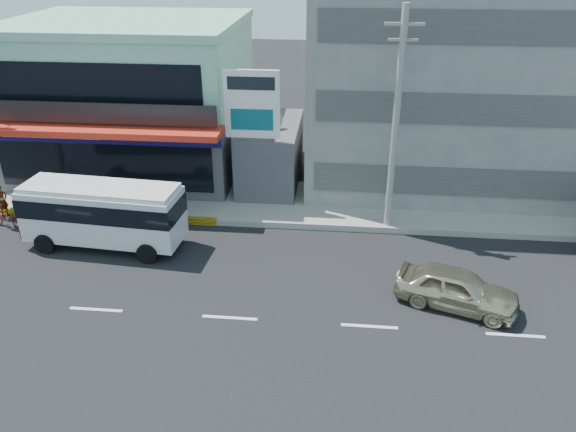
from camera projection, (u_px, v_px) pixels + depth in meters
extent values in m
plane|color=black|center=(230.00, 318.00, 20.21)|extent=(120.00, 120.00, 0.00)
cube|color=gray|center=(364.00, 206.00, 28.15)|extent=(70.00, 5.00, 0.30)
cube|color=#404044|center=(138.00, 135.00, 32.47)|extent=(12.00, 10.00, 4.00)
cube|color=#98D8B2|center=(130.00, 65.00, 30.68)|extent=(12.00, 10.00, 4.00)
cube|color=red|center=(91.00, 130.00, 26.35)|extent=(12.40, 1.80, 0.30)
cube|color=#120B53|center=(100.00, 136.00, 27.26)|extent=(12.00, 0.12, 0.80)
cube|color=black|center=(104.00, 165.00, 27.96)|extent=(11.00, 0.06, 2.60)
cube|color=gray|center=(465.00, 48.00, 29.52)|extent=(16.00, 12.00, 14.00)
cube|color=#404044|center=(271.00, 156.00, 30.10)|extent=(3.00, 6.00, 3.50)
cylinder|color=slate|center=(268.00, 129.00, 28.39)|extent=(1.50, 1.50, 0.15)
cylinder|color=gray|center=(233.00, 146.00, 27.07)|extent=(0.16, 0.16, 6.50)
cylinder|color=gray|center=(274.00, 147.00, 26.89)|extent=(0.16, 0.16, 6.50)
cube|color=white|center=(252.00, 104.00, 26.06)|extent=(2.60, 0.18, 3.20)
cylinder|color=#999993|center=(395.00, 127.00, 24.01)|extent=(0.30, 0.30, 10.00)
cube|color=#999993|center=(405.00, 24.00, 22.13)|extent=(1.60, 0.12, 0.12)
cube|color=#999993|center=(403.00, 40.00, 22.40)|extent=(1.20, 0.10, 0.10)
cube|color=silver|center=(103.00, 214.00, 24.24)|extent=(6.97, 2.68, 2.24)
cube|color=black|center=(102.00, 205.00, 24.05)|extent=(7.03, 2.73, 0.83)
cube|color=silver|center=(99.00, 188.00, 23.70)|extent=(6.76, 2.47, 0.19)
cylinder|color=black|center=(45.00, 244.00, 24.18)|extent=(0.90, 0.34, 0.88)
cylinder|color=black|center=(71.00, 221.00, 26.06)|extent=(0.90, 0.34, 0.88)
cylinder|color=black|center=(147.00, 253.00, 23.43)|extent=(0.90, 0.34, 0.88)
cylinder|color=black|center=(166.00, 230.00, 25.32)|extent=(0.90, 0.34, 0.88)
imported|color=beige|center=(457.00, 289.00, 20.55)|extent=(4.78, 3.19, 1.51)
imported|color=#580C10|center=(7.00, 218.00, 26.39)|extent=(1.70, 0.84, 0.86)
imported|color=#66594C|center=(3.00, 201.00, 25.99)|extent=(0.47, 0.63, 1.57)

